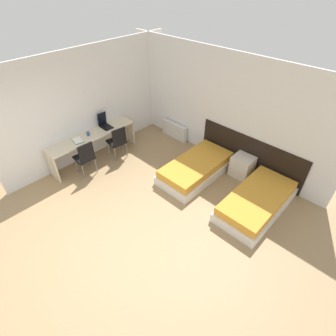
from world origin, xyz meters
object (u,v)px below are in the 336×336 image
object	(u,v)px
bed_near_window	(196,168)
bed_near_door	(257,201)
chair_near_laptop	(117,140)
nightstand	(242,166)
chair_near_notebook	(85,156)
laptop	(105,124)

from	to	relation	value
bed_near_window	bed_near_door	world-z (taller)	same
bed_near_window	bed_near_door	distance (m)	1.62
bed_near_door	chair_near_laptop	world-z (taller)	chair_near_laptop
bed_near_window	chair_near_laptop	xyz separation A→B (m)	(-1.95, -0.83, 0.32)
nightstand	chair_near_notebook	xyz separation A→B (m)	(-2.76, -2.54, 0.25)
nightstand	laptop	bearing A→B (deg)	-153.98
bed_near_window	chair_near_notebook	world-z (taller)	chair_near_notebook
nightstand	chair_near_notebook	bearing A→B (deg)	-137.37
bed_near_window	chair_near_laptop	world-z (taller)	chair_near_laptop
nightstand	laptop	size ratio (longest dim) A/B	1.46
bed_near_window	laptop	distance (m)	2.63
bed_near_window	chair_near_notebook	bearing A→B (deg)	-137.38
nightstand	laptop	xyz separation A→B (m)	(-3.23, -1.58, 0.54)
bed_near_door	bed_near_window	bearing A→B (deg)	180.00
bed_near_door	chair_near_notebook	distance (m)	4.01
chair_near_laptop	laptop	size ratio (longest dim) A/B	2.50
chair_near_notebook	laptop	distance (m)	1.11
chair_near_laptop	nightstand	bearing A→B (deg)	36.93
chair_near_notebook	nightstand	bearing A→B (deg)	45.18
bed_near_door	laptop	size ratio (longest dim) A/B	5.32
chair_near_notebook	laptop	xyz separation A→B (m)	(-0.47, 0.96, 0.30)
chair_near_laptop	chair_near_notebook	distance (m)	0.96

